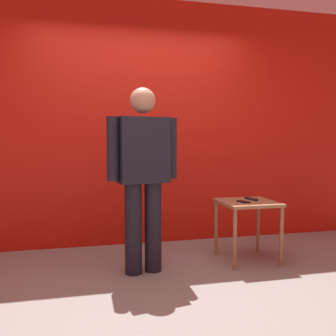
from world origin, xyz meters
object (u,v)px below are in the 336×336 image
object	(u,v)px
standing_person	(143,170)
side_table	(248,210)
cell_phone	(243,202)
tv_remote	(251,199)

from	to	relation	value
standing_person	side_table	world-z (taller)	standing_person
cell_phone	standing_person	bearing A→B (deg)	171.88
standing_person	tv_remote	xyz separation A→B (m)	(1.14, 0.15, -0.33)
standing_person	cell_phone	xyz separation A→B (m)	(1.00, 0.04, -0.33)
cell_phone	tv_remote	bearing A→B (deg)	28.16
standing_person	cell_phone	size ratio (longest dim) A/B	11.63
side_table	tv_remote	xyz separation A→B (m)	(0.07, 0.06, 0.10)
side_table	cell_phone	world-z (taller)	cell_phone
standing_person	cell_phone	world-z (taller)	standing_person
standing_person	tv_remote	world-z (taller)	standing_person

